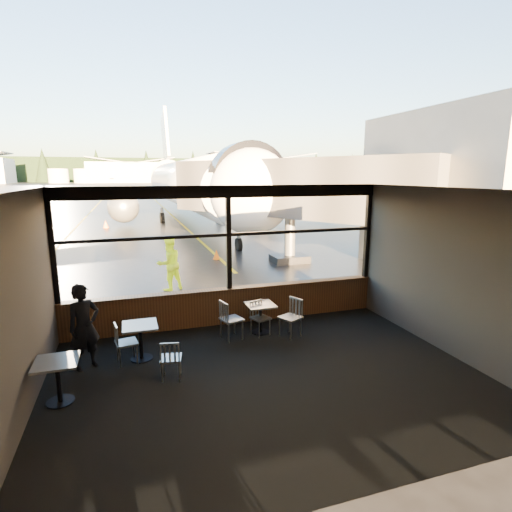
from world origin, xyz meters
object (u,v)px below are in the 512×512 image
cone_nose (216,255)px  cafe_table_left (58,382)px  jet_bridge (283,207)px  passenger (84,327)px  cafe_table_mid (141,342)px  chair_mid_w (127,343)px  cafe_table_near (260,318)px  chair_near_e (290,318)px  airliner (192,151)px  chair_near_n (260,318)px  chair_mid_s (171,359)px  ground_crew (169,264)px  chair_near_w (232,320)px  cone_wing (106,224)px

cone_nose → cafe_table_left: bearing=-115.2°
jet_bridge → passenger: 9.95m
cafe_table_mid → cone_nose: 9.91m
chair_mid_w → passenger: passenger is taller
cafe_table_near → chair_mid_w: 3.14m
jet_bridge → chair_near_e: bearing=-109.9°
airliner → jet_bridge: bearing=-87.8°
cafe_table_left → jet_bridge: bearing=48.7°
cone_nose → chair_near_n: bearing=-95.3°
passenger → cone_nose: passenger is taller
jet_bridge → cafe_table_near: 7.36m
chair_mid_s → passenger: bearing=159.6°
chair_near_n → cone_nose: size_ratio=1.86×
ground_crew → chair_mid_s: bearing=59.2°
chair_near_e → chair_mid_s: chair_near_e is taller
chair_near_e → chair_near_w: 1.37m
airliner → chair_near_e: size_ratio=39.21×
cafe_table_near → chair_near_e: size_ratio=0.79×
chair_mid_s → cone_wing: (-2.19, 23.14, -0.13)m
cafe_table_near → chair_near_n: bearing=-107.2°
cafe_table_mid → chair_near_w: chair_near_w is taller
cafe_table_left → chair_mid_s: 1.89m
passenger → jet_bridge: bearing=14.7°
cafe_table_mid → cone_wing: cafe_table_mid is taller
cafe_table_mid → cone_nose: cafe_table_mid is taller
passenger → cafe_table_mid: bearing=-27.4°
chair_mid_w → passenger: 0.87m
chair_near_w → cone_wing: chair_near_w is taller
chair_near_e → jet_bridge: bearing=-46.0°
chair_near_n → chair_mid_s: 2.67m
jet_bridge → chair_near_e: jet_bridge is taller
chair_mid_w → airliner: bearing=157.9°
chair_mid_s → cone_nose: (3.06, 10.24, -0.18)m
cafe_table_mid → chair_mid_s: 1.12m
cafe_table_mid → chair_near_e: chair_near_e is taller
chair_mid_s → chair_mid_w: bearing=141.6°
jet_bridge → chair_near_n: (-3.09, -6.48, -2.05)m
cafe_table_near → cafe_table_mid: 2.85m
cafe_table_near → cafe_table_mid: size_ratio=0.96×
chair_near_w → cone_nose: bearing=154.7°
chair_near_e → ground_crew: bearing=-0.6°
passenger → ground_crew: bearing=36.3°
jet_bridge → ground_crew: jet_bridge is taller
cafe_table_mid → chair_mid_s: size_ratio=0.95×
passenger → cone_wing: passenger is taller
airliner → chair_near_w: size_ratio=38.23×
cafe_table_mid → ground_crew: (1.09, 4.98, 0.51)m
chair_near_e → cafe_table_near: bearing=27.8°
cafe_table_mid → jet_bridge: bearing=50.0°
chair_near_w → cone_nose: (1.53, 8.80, -0.25)m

